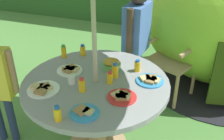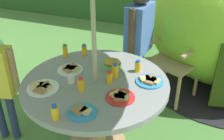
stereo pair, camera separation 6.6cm
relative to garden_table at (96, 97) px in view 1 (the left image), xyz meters
The scene contains 17 objects.
garden_table is the anchor object (origin of this frame).
wooden_chair 1.28m from the garden_table, 66.20° to the left, with size 0.62×0.60×0.99m.
child_in_blue_shirt 0.95m from the garden_table, 83.15° to the left, with size 0.24×0.46×1.38m.
snack_bowl 0.33m from the garden_table, 79.81° to the left, with size 0.17×0.17×0.08m.
plate_far_right 0.46m from the garden_table, 78.02° to the right, with size 0.21×0.21×0.03m.
plate_back_edge 0.48m from the garden_table, 19.11° to the left, with size 0.23×0.23×0.03m.
plate_front_edge 0.46m from the garden_table, 142.28° to the right, with size 0.25×0.25×0.03m.
plate_center_front 0.36m from the garden_table, 29.44° to the right, with size 0.22×0.22×0.03m.
plate_mid_right 0.34m from the garden_table, 164.27° to the left, with size 0.22×0.22×0.03m.
juice_bottle_near_left 0.45m from the garden_table, 45.63° to the left, with size 0.05×0.05×0.11m.
juice_bottle_near_right 0.24m from the garden_table, ahead, with size 0.05×0.05×0.11m.
juice_bottle_far_left 0.28m from the garden_table, 42.39° to the left, with size 0.05×0.05×0.13m.
juice_bottle_center_back 0.28m from the garden_table, 104.33° to the right, with size 0.05×0.05×0.12m.
juice_bottle_mid_left 0.55m from the garden_table, 126.93° to the left, with size 0.05×0.05×0.11m.
juice_bottle_spot_a 0.58m from the garden_table, 94.96° to the right, with size 0.05×0.05×0.11m.
juice_bottle_spot_b 0.59m from the garden_table, 146.45° to the left, with size 0.05×0.05×0.13m.
cup_near 0.27m from the garden_table, 150.64° to the right, with size 0.06×0.06×0.07m, color white.
Camera 1 is at (0.74, -1.69, 1.87)m, focal length 42.11 mm.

